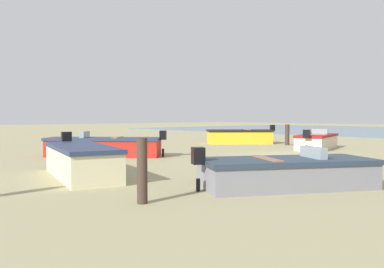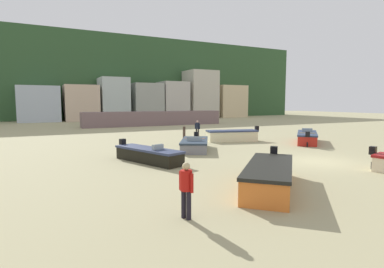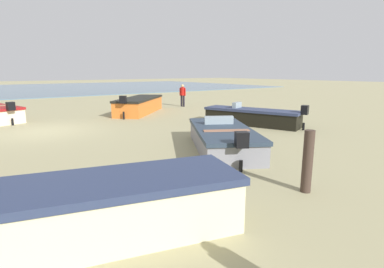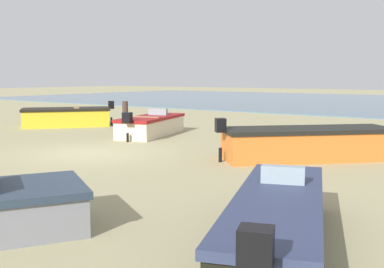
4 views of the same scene
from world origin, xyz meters
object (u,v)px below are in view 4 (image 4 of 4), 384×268
(boat_black_1, at_px, (278,222))
(mooring_post_mid_beach, at_px, (125,115))
(boat_cream_3, at_px, (151,125))
(boat_orange_5, at_px, (307,143))
(boat_yellow_0, at_px, (67,117))

(boat_black_1, relative_size, mooring_post_mid_beach, 3.76)
(boat_cream_3, bearing_deg, mooring_post_mid_beach, 138.03)
(boat_black_1, bearing_deg, boat_orange_5, 88.38)
(boat_yellow_0, distance_m, boat_orange_5, 13.40)
(boat_orange_5, bearing_deg, mooring_post_mid_beach, -151.08)
(boat_yellow_0, relative_size, boat_orange_5, 0.93)
(boat_black_1, distance_m, mooring_post_mid_beach, 16.31)
(boat_yellow_0, height_order, boat_cream_3, boat_yellow_0)
(boat_cream_3, height_order, boat_orange_5, boat_orange_5)
(mooring_post_mid_beach, bearing_deg, boat_yellow_0, 21.64)
(boat_yellow_0, bearing_deg, boat_orange_5, -149.29)
(boat_black_1, relative_size, boat_orange_5, 1.03)
(boat_cream_3, bearing_deg, boat_black_1, -57.54)
(boat_black_1, bearing_deg, mooring_post_mid_beach, 121.16)
(mooring_post_mid_beach, bearing_deg, boat_orange_5, 163.98)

